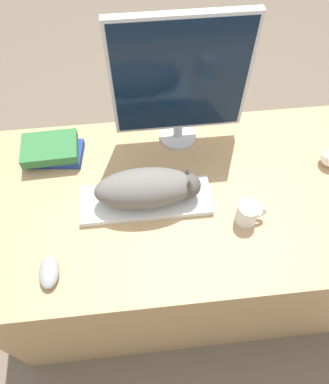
# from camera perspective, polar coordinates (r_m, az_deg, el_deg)

# --- Properties ---
(ground_plane) EXTENTS (12.00, 12.00, 0.00)m
(ground_plane) POSITION_cam_1_polar(r_m,az_deg,el_deg) (1.88, 3.48, -22.72)
(ground_plane) COLOR #6B5B4C
(desk) EXTENTS (1.42, 0.78, 0.71)m
(desk) POSITION_cam_1_polar(r_m,az_deg,el_deg) (1.66, 2.23, -7.21)
(desk) COLOR tan
(desk) RESTS_ON ground_plane
(keyboard) EXTENTS (0.46, 0.15, 0.02)m
(keyboard) POSITION_cam_1_polar(r_m,az_deg,el_deg) (1.32, -2.85, -1.30)
(keyboard) COLOR silver
(keyboard) RESTS_ON desk
(cat) EXTENTS (0.36, 0.15, 0.13)m
(cat) POSITION_cam_1_polar(r_m,az_deg,el_deg) (1.26, -2.26, 0.63)
(cat) COLOR #66605B
(cat) RESTS_ON keyboard
(monitor) EXTENTS (0.47, 0.15, 0.53)m
(monitor) POSITION_cam_1_polar(r_m,az_deg,el_deg) (1.31, 2.42, 16.58)
(monitor) COLOR #B7B7BC
(monitor) RESTS_ON desk
(computer_mouse) EXTENTS (0.06, 0.11, 0.04)m
(computer_mouse) POSITION_cam_1_polar(r_m,az_deg,el_deg) (1.25, -17.19, -11.61)
(computer_mouse) COLOR gray
(computer_mouse) RESTS_ON desk
(coffee_mug) EXTENTS (0.10, 0.07, 0.09)m
(coffee_mug) POSITION_cam_1_polar(r_m,az_deg,el_deg) (1.29, 12.62, -3.17)
(coffee_mug) COLOR silver
(coffee_mug) RESTS_ON desk
(book_stack) EXTENTS (0.23, 0.15, 0.07)m
(book_stack) POSITION_cam_1_polar(r_m,az_deg,el_deg) (1.49, -16.79, 6.06)
(book_stack) COLOR navy
(book_stack) RESTS_ON desk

